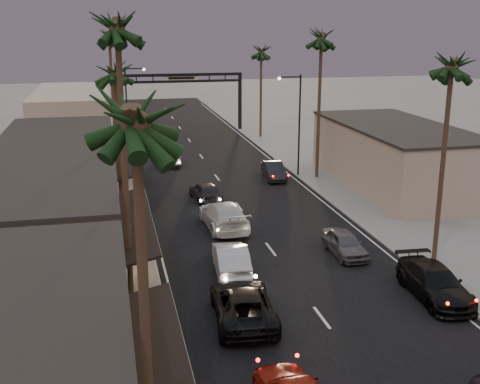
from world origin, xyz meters
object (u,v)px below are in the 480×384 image
palm_lc (114,67)px  palm_ld (109,32)px  palm_rb (322,33)px  oncoming_pickup (243,304)px  streetlight_left (129,103)px  arch (182,88)px  oncoming_silver (231,259)px  palm_ra (453,59)px  palm_lb (117,20)px  palm_la (135,105)px  palm_rc (261,48)px  streetlight_right (296,117)px  curbside_black (435,283)px  palm_far (110,37)px

palm_lc → palm_ld: 19.10m
palm_rb → oncoming_pickup: palm_rb is taller
streetlight_left → arch: bearing=60.0°
palm_lc → oncoming_silver: palm_lc is taller
palm_ld → arch: bearing=60.2°
palm_ra → oncoming_silver: palm_ra is taller
oncoming_silver → palm_lb: bearing=34.1°
arch → palm_lc: bearing=-104.2°
palm_la → oncoming_silver: size_ratio=2.68×
palm_rc → arch: bearing=145.1°
palm_la → palm_lc: (-0.00, 27.00, -0.97)m
palm_lc → oncoming_pickup: size_ratio=2.12×
streetlight_right → curbside_black: bearing=-91.6°
oncoming_pickup → curbside_black: 9.85m
palm_far → curbside_black: palm_far is taller
palm_rb → palm_la: bearing=-116.2°
palm_ra → palm_far: (-16.90, 54.00, 0.00)m
curbside_black → palm_far: bearing=106.8°
arch → palm_ld: (-8.60, -15.00, 6.88)m
palm_lc → palm_ra: size_ratio=0.92×
arch → curbside_black: arch is taller
streetlight_left → palm_far: size_ratio=0.68×
streetlight_right → palm_ld: 19.78m
arch → palm_lb: (-8.60, -48.00, 7.85)m
palm_lb → palm_lc: size_ratio=1.25×
palm_la → palm_lb: 13.14m
oncoming_pickup → palm_la: bearing=69.5°
palm_ra → palm_rc: palm_ra is taller
palm_lb → oncoming_pickup: 13.74m
arch → oncoming_silver: size_ratio=3.09×
oncoming_silver → palm_lc: bearing=-58.2°
palm_la → oncoming_pickup: size_ratio=2.29×
palm_rb → oncoming_pickup: 29.68m
palm_far → streetlight_right: bearing=-65.2°
palm_rb → palm_far: palm_rb is taller
streetlight_right → oncoming_pickup: streetlight_right is taller
palm_lc → palm_rc: 32.86m
streetlight_left → palm_la: (-1.68, -49.00, 6.11)m
streetlight_right → palm_rb: 7.35m
palm_lb → palm_la: bearing=-90.0°
palm_ra → oncoming_pickup: size_ratio=2.29×
palm_la → oncoming_pickup: palm_la is taller
palm_ld → palm_la: bearing=-90.0°
arch → palm_rc: 11.59m
oncoming_pickup → streetlight_right: bearing=-108.0°
streetlight_left → palm_ra: palm_ra is taller
palm_lc → arch: bearing=75.8°
palm_lc → palm_rb: 19.07m
palm_ra → curbside_black: 11.68m
palm_lc → palm_rc: same height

